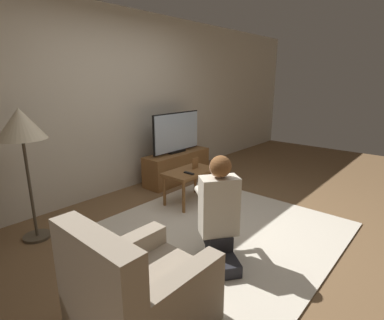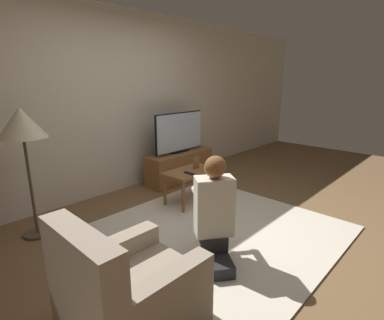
{
  "view_description": "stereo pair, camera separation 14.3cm",
  "coord_description": "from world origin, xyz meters",
  "px_view_note": "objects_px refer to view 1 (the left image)",
  "views": [
    {
      "loc": [
        -2.53,
        -1.75,
        1.65
      ],
      "look_at": [
        0.19,
        0.6,
        0.66
      ],
      "focal_mm": 28.0,
      "sensor_mm": 36.0,
      "label": 1
    },
    {
      "loc": [
        -2.44,
        -1.86,
        1.65
      ],
      "look_at": [
        0.19,
        0.6,
        0.66
      ],
      "focal_mm": 28.0,
      "sensor_mm": 36.0,
      "label": 2
    }
  ],
  "objects_px": {
    "tv": "(177,133)",
    "floor_lamp": "(21,129)",
    "person_kneeling": "(219,209)",
    "coffee_table": "(190,175)",
    "armchair": "(140,297)"
  },
  "relations": [
    {
      "from": "tv",
      "to": "floor_lamp",
      "type": "bearing_deg",
      "value": -176.53
    },
    {
      "from": "person_kneeling",
      "to": "floor_lamp",
      "type": "bearing_deg",
      "value": -23.98
    },
    {
      "from": "coffee_table",
      "to": "floor_lamp",
      "type": "relative_size",
      "value": 0.51
    },
    {
      "from": "person_kneeling",
      "to": "armchair",
      "type": "bearing_deg",
      "value": 42.95
    },
    {
      "from": "coffee_table",
      "to": "floor_lamp",
      "type": "xyz_separation_m",
      "value": [
        -1.77,
        0.62,
        0.78
      ]
    },
    {
      "from": "tv",
      "to": "armchair",
      "type": "distance_m",
      "value": 3.12
    },
    {
      "from": "coffee_table",
      "to": "person_kneeling",
      "type": "bearing_deg",
      "value": -127.47
    },
    {
      "from": "floor_lamp",
      "to": "person_kneeling",
      "type": "relative_size",
      "value": 1.39
    },
    {
      "from": "coffee_table",
      "to": "floor_lamp",
      "type": "distance_m",
      "value": 2.03
    },
    {
      "from": "coffee_table",
      "to": "floor_lamp",
      "type": "bearing_deg",
      "value": 160.77
    },
    {
      "from": "tv",
      "to": "person_kneeling",
      "type": "xyz_separation_m",
      "value": [
        -1.37,
        -1.83,
        -0.3
      ]
    },
    {
      "from": "floor_lamp",
      "to": "armchair",
      "type": "bearing_deg",
      "value": -92.21
    },
    {
      "from": "person_kneeling",
      "to": "tv",
      "type": "bearing_deg",
      "value": -89.95
    },
    {
      "from": "tv",
      "to": "coffee_table",
      "type": "distance_m",
      "value": 1.02
    },
    {
      "from": "coffee_table",
      "to": "tv",
      "type": "bearing_deg",
      "value": 54.41
    }
  ]
}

